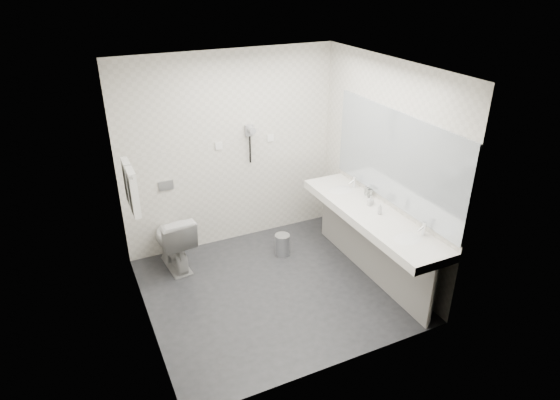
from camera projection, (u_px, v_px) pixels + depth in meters
floor at (274, 289)px, 5.52m from camera, size 2.80×2.80×0.00m
ceiling at (272, 69)px, 4.41m from camera, size 2.80×2.80×0.00m
wall_back at (230, 151)px, 6.02m from camera, size 2.80×0.00×2.80m
wall_front at (339, 253)px, 3.91m from camera, size 2.80×0.00×2.80m
wall_left at (136, 219)px, 4.43m from camera, size 0.00×2.60×2.60m
wall_right at (384, 169)px, 5.50m from camera, size 0.00×2.60×2.60m
vanity_counter at (371, 216)px, 5.43m from camera, size 0.55×2.20×0.10m
vanity_panel at (369, 247)px, 5.63m from camera, size 0.03×2.15×0.75m
vanity_post_near at (432, 296)px, 4.80m from camera, size 0.06×0.06×0.75m
vanity_post_far at (327, 210)px, 6.48m from camera, size 0.06×0.06×0.75m
mirror at (395, 159)px, 5.24m from camera, size 0.02×2.20×1.05m
basin_near at (408, 240)px, 4.89m from camera, size 0.40×0.31×0.05m
basin_far at (341, 191)px, 5.94m from camera, size 0.40×0.31×0.05m
faucet_near at (424, 228)px, 4.92m from camera, size 0.04×0.04×0.15m
faucet_far at (354, 182)px, 5.98m from camera, size 0.04×0.04×0.15m
soap_bottle_a at (370, 202)px, 5.53m from camera, size 0.05×0.05×0.10m
soap_bottle_b at (371, 200)px, 5.57m from camera, size 0.09×0.09×0.10m
soap_bottle_c at (380, 209)px, 5.33m from camera, size 0.07×0.07×0.13m
glass_left at (370, 193)px, 5.73m from camera, size 0.06×0.06×0.10m
glass_right at (367, 191)px, 5.78m from camera, size 0.06×0.06×0.10m
toilet at (173, 240)px, 5.79m from camera, size 0.47×0.75×0.73m
flush_plate at (166, 185)px, 5.81m from camera, size 0.18×0.02×0.12m
pedal_bin at (282, 245)px, 6.13m from camera, size 0.21×0.21×0.27m
bin_lid at (282, 236)px, 6.06m from camera, size 0.19×0.19×0.02m
towel_rail at (127, 167)px, 4.76m from camera, size 0.02×0.62×0.02m
towel_near at (133, 193)px, 4.75m from camera, size 0.07×0.24×0.48m
towel_far at (129, 182)px, 4.98m from camera, size 0.07×0.24×0.48m
dryer_cradle at (249, 130)px, 5.98m from camera, size 0.10×0.04×0.14m
dryer_barrel at (251, 130)px, 5.91m from camera, size 0.08×0.14×0.08m
dryer_cord at (250, 150)px, 6.08m from camera, size 0.02×0.02×0.35m
switch_plate_a at (219, 146)px, 5.91m from camera, size 0.09×0.02×0.09m
switch_plate_b at (270, 138)px, 6.17m from camera, size 0.09×0.02×0.09m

